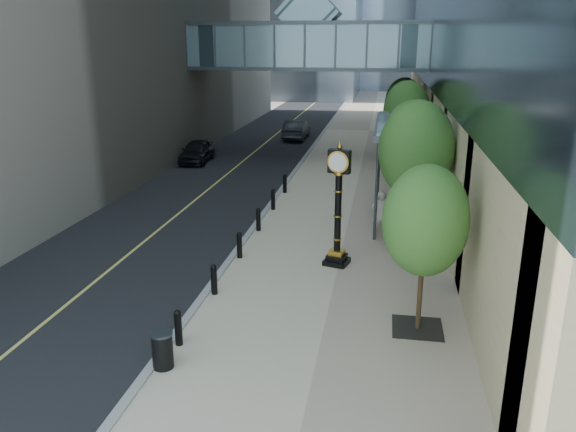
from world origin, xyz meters
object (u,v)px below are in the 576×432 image
object	(u,v)px
car_far	(296,129)
street_clock	(338,214)
pedestrian	(380,214)
trash_bin	(163,351)
car_near	(197,151)

from	to	relation	value
car_far	street_clock	bearing A→B (deg)	101.98
pedestrian	car_far	xyz separation A→B (m)	(-7.25, 23.75, -0.22)
street_clock	trash_bin	xyz separation A→B (m)	(-3.63, -7.51, -1.45)
trash_bin	car_far	size ratio (longest dim) A/B	0.19
trash_bin	car_near	bearing A→B (deg)	106.76
pedestrian	car_near	xyz separation A→B (m)	(-12.38, 13.33, -0.28)
pedestrian	car_near	distance (m)	18.19
car_near	pedestrian	bearing A→B (deg)	-50.83
street_clock	car_near	world-z (taller)	street_clock
trash_bin	car_near	size ratio (longest dim) A/B	0.21
trash_bin	car_far	bearing A→B (deg)	93.56
car_near	trash_bin	bearing A→B (deg)	-76.95
street_clock	pedestrian	size ratio (longest dim) A/B	2.25
trash_bin	street_clock	bearing A→B (deg)	64.22
trash_bin	car_near	distance (m)	25.25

